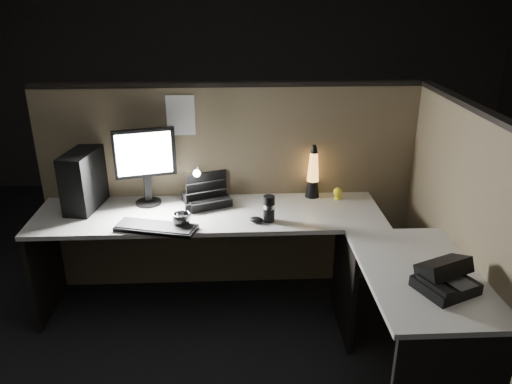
{
  "coord_description": "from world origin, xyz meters",
  "views": [
    {
      "loc": [
        0.02,
        -2.42,
        2.13
      ],
      "look_at": [
        0.15,
        0.35,
        0.97
      ],
      "focal_mm": 35.0,
      "sensor_mm": 36.0,
      "label": 1
    }
  ],
  "objects_px": {
    "pc_tower": "(84,180)",
    "monitor": "(145,159)",
    "keyboard": "(156,228)",
    "lava_lamp": "(313,176)",
    "desk_phone": "(444,278)"
  },
  "relations": [
    {
      "from": "pc_tower",
      "to": "monitor",
      "type": "xyz_separation_m",
      "value": [
        0.41,
        0.05,
        0.12
      ]
    },
    {
      "from": "keyboard",
      "to": "lava_lamp",
      "type": "xyz_separation_m",
      "value": [
        1.04,
        0.48,
        0.15
      ]
    },
    {
      "from": "monitor",
      "to": "desk_phone",
      "type": "bearing_deg",
      "value": -49.66
    },
    {
      "from": "pc_tower",
      "to": "monitor",
      "type": "distance_m",
      "value": 0.43
    },
    {
      "from": "pc_tower",
      "to": "lava_lamp",
      "type": "relative_size",
      "value": 1.03
    },
    {
      "from": "lava_lamp",
      "to": "monitor",
      "type": "bearing_deg",
      "value": -177.05
    },
    {
      "from": "pc_tower",
      "to": "keyboard",
      "type": "relative_size",
      "value": 0.79
    },
    {
      "from": "desk_phone",
      "to": "keyboard",
      "type": "bearing_deg",
      "value": 130.74
    },
    {
      "from": "pc_tower",
      "to": "keyboard",
      "type": "bearing_deg",
      "value": -25.68
    },
    {
      "from": "lava_lamp",
      "to": "pc_tower",
      "type": "bearing_deg",
      "value": -175.89
    },
    {
      "from": "monitor",
      "to": "lava_lamp",
      "type": "xyz_separation_m",
      "value": [
        1.15,
        0.06,
        -0.16
      ]
    },
    {
      "from": "keyboard",
      "to": "lava_lamp",
      "type": "distance_m",
      "value": 1.15
    },
    {
      "from": "pc_tower",
      "to": "lava_lamp",
      "type": "height_order",
      "value": "pc_tower"
    },
    {
      "from": "pc_tower",
      "to": "lava_lamp",
      "type": "xyz_separation_m",
      "value": [
        1.56,
        0.11,
        -0.04
      ]
    },
    {
      "from": "pc_tower",
      "to": "monitor",
      "type": "relative_size",
      "value": 0.75
    }
  ]
}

